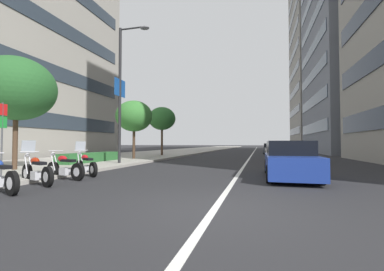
# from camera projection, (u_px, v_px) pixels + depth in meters

# --- Properties ---
(ground_plane) EXTENTS (400.00, 400.00, 0.00)m
(ground_plane) POSITION_uv_depth(u_px,v_px,m) (214.00, 210.00, 5.31)
(ground_plane) COLOR #262628
(sidewalk_right_plaza) EXTENTS (160.00, 10.64, 0.15)m
(sidewalk_right_plaza) POSITION_uv_depth(u_px,v_px,m) (168.00, 152.00, 37.35)
(sidewalk_right_plaza) COLOR #A39E93
(sidewalk_right_plaza) RESTS_ON ground
(lane_centre_stripe) EXTENTS (110.00, 0.16, 0.01)m
(lane_centre_stripe) POSITION_uv_depth(u_px,v_px,m) (253.00, 152.00, 39.14)
(lane_centre_stripe) COLOR silver
(lane_centre_stripe) RESTS_ON ground
(motorcycle_under_tarp) EXTENTS (0.89, 2.09, 1.49)m
(motorcycle_under_tarp) POSITION_uv_depth(u_px,v_px,m) (0.00, 177.00, 7.21)
(motorcycle_under_tarp) COLOR black
(motorcycle_under_tarp) RESTS_ON ground
(motorcycle_nearest_camera) EXTENTS (1.02, 2.11, 1.48)m
(motorcycle_nearest_camera) POSITION_uv_depth(u_px,v_px,m) (36.00, 171.00, 8.61)
(motorcycle_nearest_camera) COLOR black
(motorcycle_nearest_camera) RESTS_ON ground
(motorcycle_mid_row) EXTENTS (0.74, 2.08, 1.11)m
(motorcycle_mid_row) POSITION_uv_depth(u_px,v_px,m) (65.00, 168.00, 9.84)
(motorcycle_mid_row) COLOR black
(motorcycle_mid_row) RESTS_ON ground
(motorcycle_second_in_row) EXTENTS (1.25, 1.88, 1.47)m
(motorcycle_second_in_row) POSITION_uv_depth(u_px,v_px,m) (86.00, 165.00, 11.08)
(motorcycle_second_in_row) COLOR black
(motorcycle_second_in_row) RESTS_ON ground
(car_far_down_avenue) EXTENTS (4.67, 1.88, 1.48)m
(car_far_down_avenue) POSITION_uv_depth(u_px,v_px,m) (290.00, 161.00, 10.23)
(car_far_down_avenue) COLOR navy
(car_far_down_avenue) RESTS_ON ground
(car_following_behind) EXTENTS (4.63, 2.08, 1.40)m
(car_following_behind) POSITION_uv_depth(u_px,v_px,m) (284.00, 153.00, 18.60)
(car_following_behind) COLOR maroon
(car_following_behind) RESTS_ON ground
(car_approaching_light) EXTENTS (4.49, 2.06, 1.45)m
(car_approaching_light) POSITION_uv_depth(u_px,v_px,m) (276.00, 151.00, 25.34)
(car_approaching_light) COLOR silver
(car_approaching_light) RESTS_ON ground
(car_lead_in_lane) EXTENTS (4.68, 2.02, 1.39)m
(car_lead_in_lane) POSITION_uv_depth(u_px,v_px,m) (271.00, 149.00, 34.27)
(car_lead_in_lane) COLOR #4C515B
(car_lead_in_lane) RESTS_ON ground
(parking_sign_by_curb) EXTENTS (0.32, 0.06, 2.67)m
(parking_sign_by_curb) POSITION_uv_depth(u_px,v_px,m) (2.00, 131.00, 9.02)
(parking_sign_by_curb) COLOR #47494C
(parking_sign_by_curb) RESTS_ON sidewalk_right_plaza
(street_lamp_with_banners) EXTENTS (1.26, 2.09, 8.65)m
(street_lamp_with_banners) POSITION_uv_depth(u_px,v_px,m) (124.00, 82.00, 16.36)
(street_lamp_with_banners) COLOR #232326
(street_lamp_with_banners) RESTS_ON sidewalk_right_plaza
(clipped_hedge_bed) EXTENTS (5.40, 1.10, 0.60)m
(clipped_hedge_bed) POSITION_uv_depth(u_px,v_px,m) (91.00, 157.00, 17.32)
(clipped_hedge_bed) COLOR #28602D
(clipped_hedge_bed) RESTS_ON sidewalk_right_plaza
(street_tree_near_plaza_corner) EXTENTS (3.53, 3.53, 5.33)m
(street_tree_near_plaza_corner) POSITION_uv_depth(u_px,v_px,m) (16.00, 89.00, 12.19)
(street_tree_near_plaza_corner) COLOR #473323
(street_tree_near_plaza_corner) RESTS_ON sidewalk_right_plaza
(street_tree_by_lamp_post) EXTENTS (2.96, 2.96, 4.71)m
(street_tree_by_lamp_post) POSITION_uv_depth(u_px,v_px,m) (134.00, 116.00, 20.93)
(street_tree_by_lamp_post) COLOR #473323
(street_tree_by_lamp_post) RESTS_ON sidewalk_right_plaza
(street_tree_far_plaza) EXTENTS (2.86, 2.86, 5.08)m
(street_tree_far_plaza) POSITION_uv_depth(u_px,v_px,m) (162.00, 119.00, 27.22)
(street_tree_far_plaza) COLOR #473323
(street_tree_far_plaza) RESTS_ON sidewalk_right_plaza
(office_tower_near_left) EXTENTS (18.49, 15.20, 51.47)m
(office_tower_near_left) POSITION_uv_depth(u_px,v_px,m) (330.00, 34.00, 56.97)
(office_tower_near_left) COLOR gray
(office_tower_near_left) RESTS_ON ground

